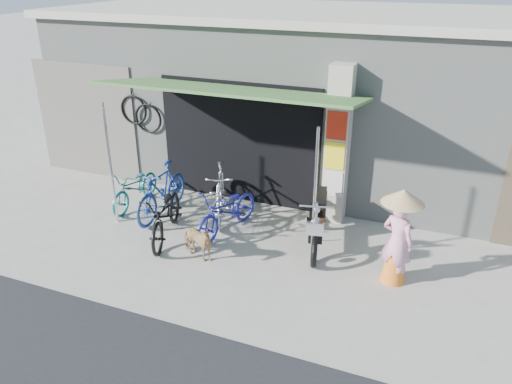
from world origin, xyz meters
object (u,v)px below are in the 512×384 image
at_px(bike_blue, 162,191).
at_px(bike_black, 166,214).
at_px(moped, 317,219).
at_px(nun, 398,237).
at_px(street_dog, 196,242).
at_px(bike_teal, 135,187).
at_px(bike_silver, 221,193).
at_px(bike_navy, 228,211).

xyz_separation_m(bike_blue, bike_black, (0.55, -0.74, -0.05)).
bearing_deg(moped, nun, -37.09).
relative_size(street_dog, nun, 0.48).
height_order(bike_teal, street_dog, bike_teal).
bearing_deg(street_dog, bike_silver, 28.25).
distance_m(bike_blue, bike_silver, 1.16).
height_order(bike_navy, street_dog, bike_navy).
height_order(bike_silver, moped, moped).
relative_size(bike_teal, bike_navy, 0.92).
bearing_deg(moped, bike_silver, 160.00).
xyz_separation_m(bike_blue, bike_navy, (1.49, -0.16, -0.08)).
bearing_deg(bike_teal, nun, -9.56).
height_order(bike_teal, bike_blue, bike_blue).
distance_m(street_dog, moped, 2.14).
xyz_separation_m(bike_black, moped, (2.57, 0.79, 0.03)).
height_order(bike_black, bike_navy, bike_black).
relative_size(bike_black, moped, 0.94).
bearing_deg(moped, bike_navy, 175.04).
relative_size(moped, nun, 1.21).
bearing_deg(bike_teal, bike_silver, 3.75).
bearing_deg(bike_black, moped, 0.15).
height_order(bike_blue, moped, moped).
xyz_separation_m(bike_black, bike_silver, (0.57, 1.07, 0.06)).
distance_m(bike_blue, street_dog, 1.81).
distance_m(bike_silver, bike_navy, 0.61).
bearing_deg(nun, bike_navy, 15.17).
distance_m(bike_black, moped, 2.69).
xyz_separation_m(bike_black, bike_navy, (0.94, 0.58, -0.03)).
xyz_separation_m(bike_navy, street_dog, (-0.11, -1.01, -0.13)).
bearing_deg(bike_black, bike_silver, 45.09).
relative_size(bike_navy, nun, 1.07).
relative_size(bike_teal, nun, 0.99).
xyz_separation_m(bike_blue, nun, (4.55, -0.62, 0.27)).
bearing_deg(bike_navy, bike_silver, 139.94).
height_order(bike_blue, bike_silver, bike_silver).
xyz_separation_m(bike_teal, bike_navy, (2.22, -0.33, 0.03)).
distance_m(bike_black, bike_navy, 1.10).
height_order(bike_blue, bike_black, bike_blue).
distance_m(bike_blue, moped, 3.12).
bearing_deg(bike_teal, bike_navy, -9.47).
xyz_separation_m(bike_teal, street_dog, (2.11, -1.33, -0.09)).
bearing_deg(bike_silver, moped, -30.44).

